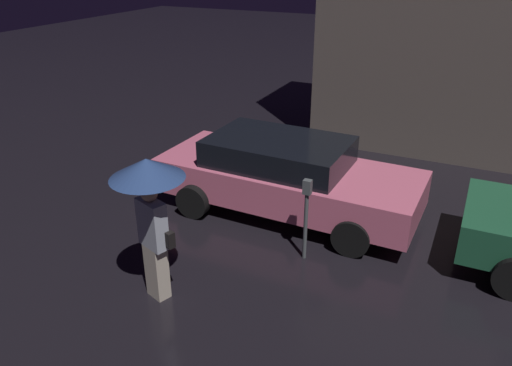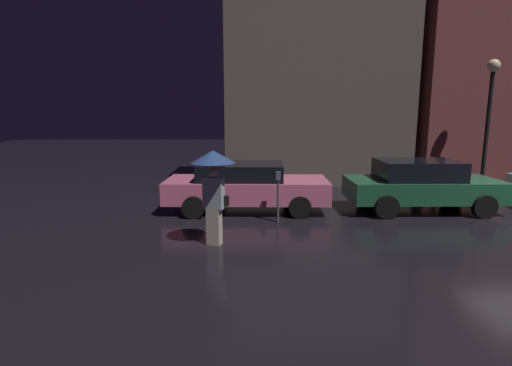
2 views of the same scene
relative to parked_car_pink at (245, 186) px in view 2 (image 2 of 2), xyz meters
name	(u,v)px [view 2 (image 2 of 2)]	position (x,y,z in m)	size (l,w,h in m)	color
building_facade_left	(315,97)	(2.77, 5.06, 2.65)	(7.13, 3.00, 6.74)	#564C47
building_facade_right	(506,63)	(10.37, 5.06, 4.00)	(7.17, 3.00, 9.45)	brown
parked_car_pink	(245,186)	(0.00, 0.00, 0.00)	(4.65, 1.99, 1.37)	#DB6684
parked_car_green	(421,184)	(5.04, -0.10, 0.04)	(4.25, 1.98, 1.45)	#1E5638
pedestrian_with_umbrella	(213,173)	(-0.64, -3.00, 0.83)	(0.94, 0.94, 2.04)	beige
parking_meter	(278,191)	(0.85, -1.28, 0.09)	(0.12, 0.10, 1.32)	#4C5154
street_lamp_near	(490,102)	(8.33, 2.48, 2.42)	(0.42, 0.42, 4.54)	black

